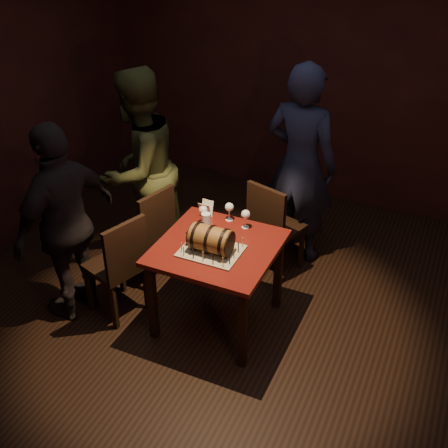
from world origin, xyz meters
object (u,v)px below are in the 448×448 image
object	(u,v)px
chair_left_rear	(150,230)
person_left_front	(66,224)
pub_table	(217,257)
wine_glass_mid	(229,208)
pint_of_ale	(206,222)
person_back	(300,165)
wine_glass_right	(246,215)
chair_back	(272,224)
wine_glass_left	(203,211)
chair_left_front	(120,263)
person_left_rear	(139,170)
barrel_cake	(211,239)

from	to	relation	value
chair_left_rear	person_left_front	world-z (taller)	person_left_front
pub_table	wine_glass_mid	xyz separation A→B (m)	(-0.07, 0.38, 0.23)
pub_table	pint_of_ale	world-z (taller)	pint_of_ale
person_back	person_left_front	bearing A→B (deg)	55.23
chair_left_rear	person_left_front	bearing A→B (deg)	-121.68
wine_glass_right	chair_back	xyz separation A→B (m)	(0.06, 0.48, -0.35)
chair_left_rear	person_left_front	size ratio (longest dim) A/B	0.55
wine_glass_left	wine_glass_right	bearing A→B (deg)	13.81
person_back	chair_left_rear	bearing A→B (deg)	50.00
wine_glass_mid	person_back	xyz separation A→B (m)	(0.32, 0.85, 0.07)
chair_back	chair_left_rear	size ratio (longest dim) A/B	1.00
pint_of_ale	person_back	size ratio (longest dim) A/B	0.08
pint_of_ale	wine_glass_right	bearing A→B (deg)	30.55
pint_of_ale	chair_left_rear	distance (m)	0.68
pint_of_ale	chair_left_front	world-z (taller)	chair_left_front
wine_glass_left	wine_glass_right	world-z (taller)	same
person_left_front	wine_glass_left	bearing A→B (deg)	131.14
person_left_rear	pub_table	bearing A→B (deg)	69.81
wine_glass_right	person_left_rear	world-z (taller)	person_left_rear
pint_of_ale	person_left_rear	world-z (taller)	person_left_rear
pub_table	person_left_rear	distance (m)	1.23
barrel_cake	wine_glass_right	world-z (taller)	barrel_cake
wine_glass_left	chair_back	size ratio (longest dim) A/B	0.17
wine_glass_left	person_back	size ratio (longest dim) A/B	0.09
wine_glass_right	person_back	distance (m)	0.92
wine_glass_right	person_back	size ratio (longest dim) A/B	0.09
chair_back	person_left_front	world-z (taller)	person_left_front
pint_of_ale	chair_back	world-z (taller)	chair_back
pub_table	chair_left_front	world-z (taller)	chair_left_front
wine_glass_mid	person_left_rear	bearing A→B (deg)	168.28
chair_left_rear	wine_glass_left	bearing A→B (deg)	-3.04
wine_glass_mid	person_left_front	size ratio (longest dim) A/B	0.10
wine_glass_mid	chair_back	size ratio (longest dim) A/B	0.17
chair_back	wine_glass_right	bearing A→B (deg)	-97.09
pint_of_ale	person_back	bearing A→B (deg)	67.91
wine_glass_mid	pint_of_ale	bearing A→B (deg)	-116.80
pub_table	barrel_cake	bearing A→B (deg)	-94.71
pub_table	person_left_rear	size ratio (longest dim) A/B	0.49
wine_glass_right	chair_left_front	bearing A→B (deg)	-146.01
pub_table	chair_back	world-z (taller)	chair_back
pub_table	pint_of_ale	xyz separation A→B (m)	(-0.18, 0.17, 0.18)
wine_glass_mid	person_left_front	bearing A→B (deg)	-146.54
pub_table	chair_left_rear	size ratio (longest dim) A/B	0.97
pub_table	barrel_cake	size ratio (longest dim) A/B	2.44
wine_glass_mid	person_back	size ratio (longest dim) A/B	0.09
wine_glass_mid	barrel_cake	bearing A→B (deg)	-82.63
wine_glass_right	chair_left_front	size ratio (longest dim) A/B	0.17
chair_left_front	chair_left_rear	bearing A→B (deg)	93.08
chair_left_front	person_left_front	size ratio (longest dim) A/B	0.55
wine_glass_right	wine_glass_mid	bearing A→B (deg)	162.99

